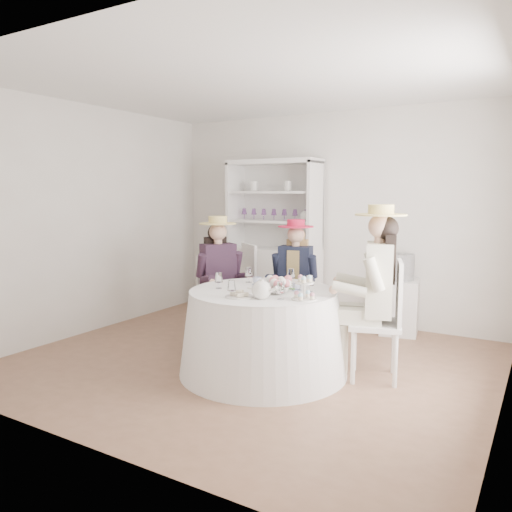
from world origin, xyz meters
The scene contains 23 objects.
ground centered at (0.00, 0.00, 0.00)m, with size 4.50×4.50×0.00m, color brown.
ceiling centered at (0.00, 0.00, 2.70)m, with size 4.50×4.50×0.00m, color white.
wall_back centered at (0.00, 2.00, 1.35)m, with size 4.50×4.50×0.00m, color silver.
wall_front centered at (0.00, -2.00, 1.35)m, with size 4.50×4.50×0.00m, color silver.
wall_left centered at (-2.25, 0.00, 1.35)m, with size 4.50×4.50×0.00m, color silver.
wall_right centered at (2.25, 0.00, 1.35)m, with size 4.50×4.50×0.00m, color silver.
tea_table centered at (0.25, -0.20, 0.39)m, with size 1.56×1.56×0.78m.
hutch centered at (-0.68, 1.73, 0.75)m, with size 1.26×0.50×2.10m.
side_table centered at (1.01, 1.75, 0.33)m, with size 0.42×0.42×0.65m, color silver.
hatbox centered at (1.01, 1.75, 0.80)m, with size 0.31×0.31×0.31m, color black.
guest_left centered at (-0.61, 0.33, 0.80)m, with size 0.61×0.57×1.42m.
guest_mid centered at (0.09, 0.80, 0.78)m, with size 0.52×0.55×1.38m.
guest_right centered at (1.19, 0.17, 0.89)m, with size 0.64×0.59×1.57m.
spare_chair centered at (-0.47, 0.95, 0.58)m, with size 0.62×0.62×1.07m.
teacup_a centered at (0.08, -0.01, 0.82)m, with size 0.09×0.09×0.07m, color white.
teacup_b centered at (0.27, 0.07, 0.82)m, with size 0.08×0.08×0.07m, color white.
teacup_c centered at (0.53, -0.06, 0.81)m, with size 0.08×0.08×0.06m, color white.
flower_bowl centered at (0.44, -0.27, 0.81)m, with size 0.23×0.23×0.06m, color white.
flower_arrangement centered at (0.45, -0.24, 0.88)m, with size 0.20×0.19×0.07m.
table_teapot centered at (0.43, -0.53, 0.86)m, with size 0.23×0.17×0.18m.
sandwich_plate centered at (0.23, -0.57, 0.80)m, with size 0.24×0.24×0.05m.
cupcake_stand centered at (0.75, -0.38, 0.86)m, with size 0.21×0.21×0.20m.
stemware_set centered at (0.25, -0.20, 0.86)m, with size 0.88×0.91×0.15m.
Camera 1 is at (2.50, -4.11, 1.67)m, focal length 35.00 mm.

